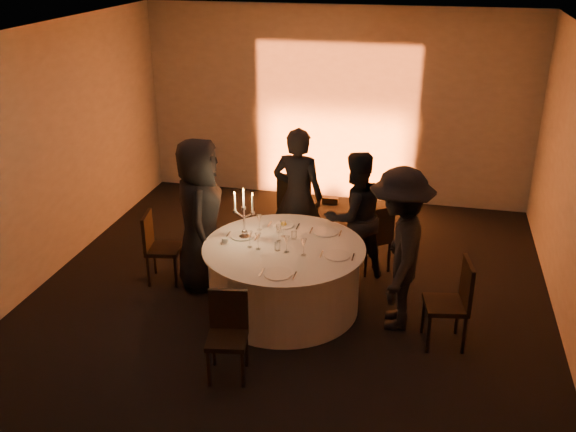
% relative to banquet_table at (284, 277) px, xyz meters
% --- Properties ---
extents(floor, '(7.00, 7.00, 0.00)m').
position_rel_banquet_table_xyz_m(floor, '(0.00, 0.00, -0.38)').
color(floor, black).
rests_on(floor, ground).
extents(ceiling, '(7.00, 7.00, 0.00)m').
position_rel_banquet_table_xyz_m(ceiling, '(0.00, 0.00, 2.62)').
color(ceiling, white).
rests_on(ceiling, wall_back).
extents(wall_back, '(7.00, 0.00, 7.00)m').
position_rel_banquet_table_xyz_m(wall_back, '(0.00, 3.50, 1.12)').
color(wall_back, '#A59F99').
rests_on(wall_back, floor).
extents(wall_front, '(7.00, 0.00, 7.00)m').
position_rel_banquet_table_xyz_m(wall_front, '(0.00, -3.50, 1.12)').
color(wall_front, '#A59F99').
rests_on(wall_front, floor).
extents(wall_left, '(0.00, 7.00, 7.00)m').
position_rel_banquet_table_xyz_m(wall_left, '(-3.00, 0.00, 1.12)').
color(wall_left, '#A59F99').
rests_on(wall_left, floor).
extents(uplighter_fixture, '(0.25, 0.12, 0.10)m').
position_rel_banquet_table_xyz_m(uplighter_fixture, '(0.00, 3.20, -0.33)').
color(uplighter_fixture, black).
rests_on(uplighter_fixture, floor).
extents(banquet_table, '(1.80, 1.80, 0.77)m').
position_rel_banquet_table_xyz_m(banquet_table, '(0.00, 0.00, 0.00)').
color(banquet_table, black).
rests_on(banquet_table, floor).
extents(chair_left, '(0.45, 0.45, 0.88)m').
position_rel_banquet_table_xyz_m(chair_left, '(-1.64, 0.27, 0.11)').
color(chair_left, black).
rests_on(chair_left, floor).
extents(chair_back_left, '(0.52, 0.52, 1.06)m').
position_rel_banquet_table_xyz_m(chair_back_left, '(-0.20, 1.59, 0.22)').
color(chair_back_left, black).
rests_on(chair_back_left, floor).
extents(chair_back_right, '(0.55, 0.55, 0.90)m').
position_rel_banquet_table_xyz_m(chair_back_right, '(0.90, 1.09, 0.12)').
color(chair_back_right, black).
rests_on(chair_back_right, floor).
extents(chair_right, '(0.48, 0.48, 0.95)m').
position_rel_banquet_table_xyz_m(chair_right, '(1.84, -0.31, 0.15)').
color(chair_right, black).
rests_on(chair_right, floor).
extents(chair_front, '(0.43, 0.43, 0.85)m').
position_rel_banquet_table_xyz_m(chair_front, '(-0.25, -1.27, 0.09)').
color(chair_front, black).
rests_on(chair_front, floor).
extents(guest_left, '(0.81, 1.02, 1.84)m').
position_rel_banquet_table_xyz_m(guest_left, '(-1.08, 0.31, 0.54)').
color(guest_left, black).
rests_on(guest_left, floor).
extents(guest_back_left, '(0.68, 0.48, 1.78)m').
position_rel_banquet_table_xyz_m(guest_back_left, '(-0.10, 1.20, 0.51)').
color(guest_back_left, black).
rests_on(guest_back_left, floor).
extents(guest_back_right, '(1.00, 0.96, 1.62)m').
position_rel_banquet_table_xyz_m(guest_back_right, '(0.66, 0.91, 0.43)').
color(guest_back_right, black).
rests_on(guest_back_right, floor).
extents(guest_right, '(0.71, 1.18, 1.79)m').
position_rel_banquet_table_xyz_m(guest_right, '(1.24, -0.05, 0.51)').
color(guest_right, black).
rests_on(guest_right, floor).
extents(plate_left, '(0.36, 0.27, 0.01)m').
position_rel_banquet_table_xyz_m(plate_left, '(-0.52, 0.14, 0.39)').
color(plate_left, white).
rests_on(plate_left, banquet_table).
extents(plate_back_left, '(0.36, 0.25, 0.08)m').
position_rel_banquet_table_xyz_m(plate_back_left, '(-0.13, 0.54, 0.40)').
color(plate_back_left, white).
rests_on(plate_back_left, banquet_table).
extents(plate_back_right, '(0.35, 0.30, 0.01)m').
position_rel_banquet_table_xyz_m(plate_back_right, '(0.38, 0.46, 0.39)').
color(plate_back_right, white).
rests_on(plate_back_right, banquet_table).
extents(plate_right, '(0.36, 0.28, 0.01)m').
position_rel_banquet_table_xyz_m(plate_right, '(0.61, -0.10, 0.39)').
color(plate_right, white).
rests_on(plate_right, banquet_table).
extents(plate_front, '(0.36, 0.29, 0.01)m').
position_rel_banquet_table_xyz_m(plate_front, '(0.09, -0.63, 0.39)').
color(plate_front, white).
rests_on(plate_front, banquet_table).
extents(coffee_cup, '(0.11, 0.11, 0.07)m').
position_rel_banquet_table_xyz_m(coffee_cup, '(-0.66, -0.06, 0.42)').
color(coffee_cup, white).
rests_on(coffee_cup, banquet_table).
extents(candelabra, '(0.25, 0.12, 0.61)m').
position_rel_banquet_table_xyz_m(candelabra, '(-0.49, 0.12, 0.60)').
color(candelabra, silver).
rests_on(candelabra, banquet_table).
extents(wine_glass_a, '(0.07, 0.07, 0.19)m').
position_rel_banquet_table_xyz_m(wine_glass_a, '(-0.38, 0.35, 0.52)').
color(wine_glass_a, white).
rests_on(wine_glass_a, banquet_table).
extents(wine_glass_b, '(0.07, 0.07, 0.19)m').
position_rel_banquet_table_xyz_m(wine_glass_b, '(-0.26, -0.13, 0.52)').
color(wine_glass_b, white).
rests_on(wine_glass_b, banquet_table).
extents(wine_glass_c, '(0.07, 0.07, 0.19)m').
position_rel_banquet_table_xyz_m(wine_glass_c, '(-0.07, 0.25, 0.52)').
color(wine_glass_c, white).
rests_on(wine_glass_c, banquet_table).
extents(wine_glass_d, '(0.07, 0.07, 0.19)m').
position_rel_banquet_table_xyz_m(wine_glass_d, '(0.25, -0.16, 0.52)').
color(wine_glass_d, white).
rests_on(wine_glass_d, banquet_table).
extents(wine_glass_e, '(0.07, 0.07, 0.19)m').
position_rel_banquet_table_xyz_m(wine_glass_e, '(-0.09, 0.12, 0.52)').
color(wine_glass_e, white).
rests_on(wine_glass_e, banquet_table).
extents(wine_glass_f, '(0.07, 0.07, 0.19)m').
position_rel_banquet_table_xyz_m(wine_glass_f, '(-0.36, -0.10, 0.52)').
color(wine_glass_f, white).
rests_on(wine_glass_f, banquet_table).
extents(wine_glass_g, '(0.07, 0.07, 0.19)m').
position_rel_banquet_table_xyz_m(wine_glass_g, '(0.06, -0.13, 0.52)').
color(wine_glass_g, white).
rests_on(wine_glass_g, banquet_table).
extents(tumbler_a, '(0.07, 0.07, 0.09)m').
position_rel_banquet_table_xyz_m(tumbler_a, '(-0.05, -0.10, 0.43)').
color(tumbler_a, white).
rests_on(tumbler_a, banquet_table).
extents(tumbler_b, '(0.07, 0.07, 0.09)m').
position_rel_banquet_table_xyz_m(tumbler_b, '(-0.14, 0.35, 0.43)').
color(tumbler_b, white).
rests_on(tumbler_b, banquet_table).
extents(tumbler_c, '(0.07, 0.07, 0.09)m').
position_rel_banquet_table_xyz_m(tumbler_c, '(0.06, 0.21, 0.43)').
color(tumbler_c, white).
rests_on(tumbler_c, banquet_table).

